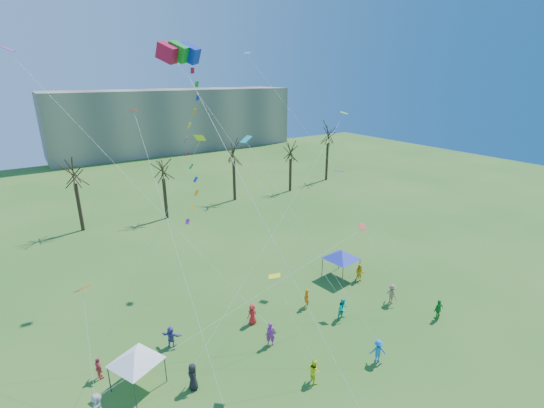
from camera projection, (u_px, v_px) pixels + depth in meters
ground at (324, 396)px, 22.94m from camera, size 160.00×160.00×0.00m
distant_building at (176, 120)px, 96.45m from camera, size 60.00×14.00×15.00m
bare_tree_row at (175, 165)px, 51.88m from camera, size 68.16×8.27×10.70m
big_box_kite at (198, 149)px, 19.95m from camera, size 3.37×6.09×20.16m
canopy_tent_white at (135, 357)px, 22.93m from camera, size 3.28×3.28×2.70m
canopy_tent_blue at (342, 254)px, 35.61m from camera, size 3.81×3.81×2.87m
festival_crowd at (280, 339)px, 26.57m from camera, size 25.83×10.76×1.81m
small_kites_aloft at (232, 157)px, 27.31m from camera, size 25.49×18.93×31.08m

